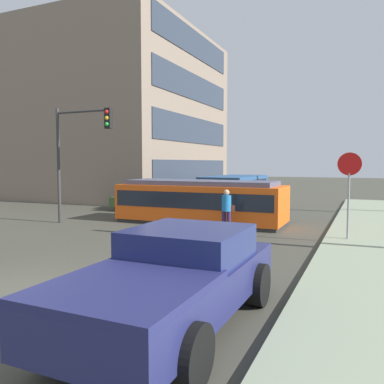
% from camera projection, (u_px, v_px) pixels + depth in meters
% --- Properties ---
extents(ground_plane, '(120.00, 120.00, 0.00)m').
position_uv_depth(ground_plane, '(201.00, 225.00, 16.96)').
color(ground_plane, '#434237').
extents(sidewalk_curb_right, '(3.20, 36.00, 0.14)m').
position_uv_depth(sidewalk_curb_right, '(378.00, 260.00, 10.56)').
color(sidewalk_curb_right, gray).
rests_on(sidewalk_curb_right, ground).
extents(lane_stripe_1, '(0.16, 2.40, 0.01)m').
position_uv_depth(lane_stripe_1, '(75.00, 272.00, 9.66)').
color(lane_stripe_1, silver).
rests_on(lane_stripe_1, ground).
extents(lane_stripe_2, '(0.16, 2.40, 0.01)m').
position_uv_depth(lane_stripe_2, '(155.00, 242.00, 13.31)').
color(lane_stripe_2, silver).
rests_on(lane_stripe_2, ground).
extents(lane_stripe_3, '(0.16, 2.40, 0.01)m').
position_uv_depth(lane_stripe_3, '(244.00, 209.00, 22.97)').
color(lane_stripe_3, silver).
rests_on(lane_stripe_3, ground).
extents(lane_stripe_4, '(0.16, 2.40, 0.01)m').
position_uv_depth(lane_stripe_4, '(268.00, 200.00, 28.44)').
color(lane_stripe_4, silver).
rests_on(lane_stripe_4, ground).
extents(corner_building, '(17.69, 15.24, 12.80)m').
position_uv_depth(corner_building, '(99.00, 118.00, 33.28)').
color(corner_building, gray).
rests_on(corner_building, ground).
extents(streetcar_tram, '(7.39, 2.55, 1.90)m').
position_uv_depth(streetcar_tram, '(201.00, 201.00, 17.53)').
color(streetcar_tram, '#EC5715').
rests_on(streetcar_tram, ground).
extents(city_bus, '(2.70, 5.55, 1.90)m').
position_uv_depth(city_bus, '(235.00, 190.00, 23.32)').
color(city_bus, '#274F7F').
rests_on(city_bus, ground).
extents(pedestrian_crossing, '(0.51, 0.36, 1.67)m').
position_uv_depth(pedestrian_crossing, '(227.00, 209.00, 14.95)').
color(pedestrian_crossing, '#321F4B').
rests_on(pedestrian_crossing, ground).
extents(pickup_truck_parked, '(2.32, 5.02, 1.55)m').
position_uv_depth(pickup_truck_parked, '(175.00, 278.00, 6.46)').
color(pickup_truck_parked, navy).
rests_on(pickup_truck_parked, ground).
extents(parked_sedan_mid, '(2.02, 4.40, 1.19)m').
position_uv_depth(parked_sedan_mid, '(143.00, 198.00, 23.31)').
color(parked_sedan_mid, '#3A592C').
rests_on(parked_sedan_mid, ground).
extents(parked_sedan_far, '(2.00, 4.56, 1.19)m').
position_uv_depth(parked_sedan_far, '(186.00, 191.00, 28.92)').
color(parked_sedan_far, maroon).
rests_on(parked_sedan_far, ground).
extents(stop_sign, '(0.76, 0.07, 2.88)m').
position_uv_depth(stop_sign, '(349.00, 177.00, 13.09)').
color(stop_sign, gray).
rests_on(stop_sign, sidewalk_curb_right).
extents(traffic_light_mast, '(2.92, 0.33, 5.06)m').
position_uv_depth(traffic_light_mast, '(79.00, 142.00, 16.97)').
color(traffic_light_mast, '#333333').
rests_on(traffic_light_mast, ground).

